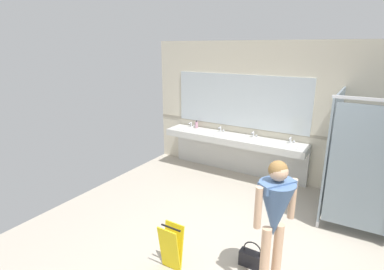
{
  "coord_description": "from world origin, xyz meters",
  "views": [
    {
      "loc": [
        1.0,
        -3.18,
        2.72
      ],
      "look_at": [
        -1.72,
        1.26,
        1.18
      ],
      "focal_mm": 28.06,
      "sensor_mm": 36.0,
      "label": 1
    }
  ],
  "objects_px": {
    "handbag": "(252,259)",
    "wet_floor_sign": "(171,247)",
    "soap_dispenser": "(197,125)",
    "person_standing": "(275,210)"
  },
  "relations": [
    {
      "from": "soap_dispenser",
      "to": "wet_floor_sign",
      "type": "height_order",
      "value": "soap_dispenser"
    },
    {
      "from": "person_standing",
      "to": "wet_floor_sign",
      "type": "distance_m",
      "value": 1.38
    },
    {
      "from": "handbag",
      "to": "soap_dispenser",
      "type": "distance_m",
      "value": 3.69
    },
    {
      "from": "wet_floor_sign",
      "to": "soap_dispenser",
      "type": "bearing_deg",
      "value": 115.71
    },
    {
      "from": "handbag",
      "to": "wet_floor_sign",
      "type": "xyz_separation_m",
      "value": [
        -0.85,
        -0.57,
        0.2
      ]
    },
    {
      "from": "person_standing",
      "to": "handbag",
      "type": "relative_size",
      "value": 4.31
    },
    {
      "from": "handbag",
      "to": "wet_floor_sign",
      "type": "distance_m",
      "value": 1.05
    },
    {
      "from": "handbag",
      "to": "wet_floor_sign",
      "type": "relative_size",
      "value": 0.59
    },
    {
      "from": "person_standing",
      "to": "soap_dispenser",
      "type": "distance_m",
      "value": 3.88
    },
    {
      "from": "handbag",
      "to": "wet_floor_sign",
      "type": "height_order",
      "value": "wet_floor_sign"
    }
  ]
}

